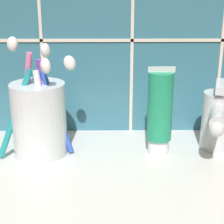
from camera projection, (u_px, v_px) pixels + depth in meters
The scene contains 5 objects.
sink_counter at pixel (126, 174), 54.36cm from camera, with size 60.44×29.96×2.00cm, color silver.
tile_wall_backsplash at pixel (123, 4), 61.12cm from camera, with size 70.44×1.72×47.92cm.
toothbrush_cup at pixel (39, 117), 56.89cm from camera, with size 13.64×8.51×18.06cm.
toothpaste_tube at pixel (160, 112), 56.81cm from camera, with size 4.01×3.82×13.73cm.
sink_faucet at pixel (217, 119), 58.22cm from camera, with size 6.01×12.33×10.85cm.
Camera 1 is at (-2.49, -48.27, 27.54)cm, focal length 60.00 mm.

